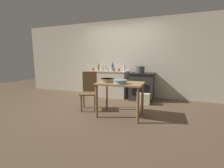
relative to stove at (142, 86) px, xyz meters
name	(u,v)px	position (x,y,z in m)	size (l,w,h in m)	color
ground_plane	(106,108)	(-0.72, -1.24, -0.42)	(14.00, 14.00, 0.00)	brown
wall_back	(123,59)	(-0.72, 0.35, 0.85)	(8.00, 0.07, 2.55)	beige
counter_cabinet	(108,84)	(-1.16, 0.04, 0.01)	(1.30, 0.57, 0.87)	beige
stove	(142,86)	(0.00, 0.00, 0.00)	(0.75, 0.67, 0.84)	#2D2B28
work_table	(120,88)	(-0.23, -1.58, 0.20)	(0.98, 0.67, 0.75)	#997047
chair	(89,90)	(-1.10, -1.39, 0.07)	(0.51, 0.51, 0.94)	brown
flour_sack	(145,99)	(0.16, -0.50, -0.27)	(0.29, 0.20, 0.30)	beige
stock_pot	(140,70)	(-0.07, 0.01, 0.52)	(0.27, 0.27, 0.22)	#4C4C51
mixing_bowl_large	(107,80)	(-0.52, -1.63, 0.37)	(0.32, 0.32, 0.08)	tan
mixing_bowl_small	(120,82)	(-0.18, -1.74, 0.37)	(0.29, 0.29, 0.08)	#93A8B2
bottle_far_left	(98,68)	(-1.55, 0.10, 0.55)	(0.07, 0.07, 0.27)	olive
bottle_left	(103,68)	(-1.41, 0.18, 0.52)	(0.06, 0.06, 0.18)	silver
bottle_mid_left	(124,68)	(-0.63, 0.17, 0.54)	(0.08, 0.08, 0.24)	silver
bottle_center_left	(113,67)	(-1.03, 0.14, 0.56)	(0.08, 0.08, 0.29)	#3D5675
bottle_center	(106,69)	(-1.28, 0.14, 0.52)	(0.06, 0.06, 0.17)	#517F5B
cup_center_right	(93,69)	(-1.69, -0.02, 0.50)	(0.09, 0.09, 0.09)	#B74C42
cup_mid_right	(114,70)	(-0.91, -0.08, 0.50)	(0.08, 0.08, 0.10)	#B74C42
cup_right	(107,69)	(-1.16, -0.01, 0.50)	(0.09, 0.09, 0.10)	beige
cup_far_right	(119,70)	(-0.77, 0.01, 0.49)	(0.08, 0.08, 0.08)	#B74C42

